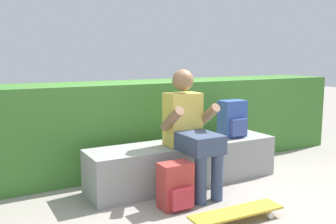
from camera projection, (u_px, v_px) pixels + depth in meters
name	position (u px, v px, depth m)	size (l,w,h in m)	color
ground_plane	(205.00, 194.00, 3.52)	(24.00, 24.00, 0.00)	gray
bench_main	(185.00, 163.00, 3.81)	(2.03, 0.48, 0.43)	gray
person_skater	(190.00, 127.00, 3.52)	(0.49, 0.62, 1.18)	gold
skateboard_near_person	(237.00, 213.00, 2.93)	(0.81, 0.23, 0.09)	gold
backpack_on_bench	(233.00, 119.00, 4.03)	(0.28, 0.23, 0.40)	#2D4C99
backpack_on_ground	(176.00, 186.00, 3.18)	(0.28, 0.23, 0.40)	#B23833
hedge_row	(164.00, 122.00, 4.56)	(4.89, 0.77, 1.01)	#3D752E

